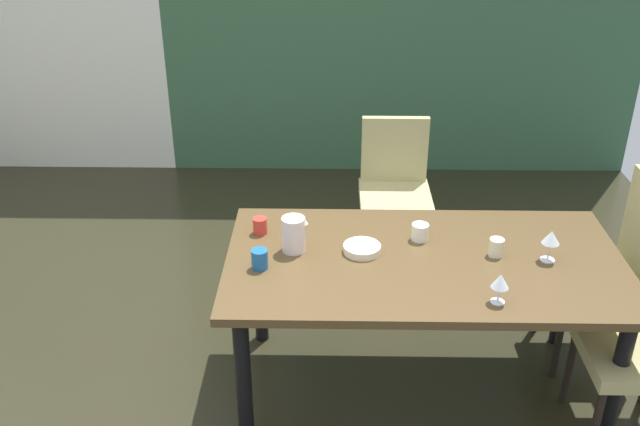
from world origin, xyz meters
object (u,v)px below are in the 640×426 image
object	(u,v)px
dining_table	(424,274)
chair_right_far	(614,266)
cup_front	(260,226)
cup_right	(420,232)
wine_glass_east	(500,282)
cup_rear	(260,259)
cup_near_shelf	(496,247)
chair_head_far	(395,183)
serving_bowl_center	(362,249)
wine_glass_left	(551,238)
pitcher_west	(294,234)

from	to	relation	value
dining_table	chair_right_far	xyz separation A→B (m)	(0.98, 0.28, -0.12)
dining_table	cup_front	xyz separation A→B (m)	(-0.77, 0.22, 0.12)
cup_right	dining_table	bearing A→B (deg)	-87.66
wine_glass_east	cup_front	xyz separation A→B (m)	(-1.02, 0.56, -0.06)
cup_rear	cup_near_shelf	distance (m)	1.07
chair_head_far	wine_glass_east	world-z (taller)	chair_head_far
chair_right_far	cup_near_shelf	world-z (taller)	chair_right_far
serving_bowl_center	cup_rear	size ratio (longest dim) A/B	1.93
chair_head_far	cup_rear	size ratio (longest dim) A/B	10.09
wine_glass_left	wine_glass_east	size ratio (longest dim) A/B	1.12
wine_glass_left	cup_right	size ratio (longest dim) A/B	1.85
pitcher_west	cup_right	bearing A→B (deg)	10.62
cup_right	pitcher_west	distance (m)	0.60
cup_right	pitcher_west	xyz separation A→B (m)	(-0.59, -0.11, 0.04)
cup_rear	cup_right	size ratio (longest dim) A/B	1.11
chair_right_far	dining_table	bearing A→B (deg)	106.08
wine_glass_east	cup_front	bearing A→B (deg)	151.33
wine_glass_left	cup_front	world-z (taller)	wine_glass_left
cup_rear	chair_right_far	bearing A→B (deg)	12.30
chair_head_far	wine_glass_left	bearing A→B (deg)	113.94
serving_bowl_center	chair_right_far	bearing A→B (deg)	10.33
dining_table	chair_right_far	world-z (taller)	chair_right_far
chair_head_far	serving_bowl_center	distance (m)	1.29
wine_glass_left	pitcher_west	distance (m)	1.15
pitcher_west	dining_table	bearing A→B (deg)	-6.03
chair_head_far	wine_glass_east	xyz separation A→B (m)	(0.29, -1.63, 0.34)
cup_rear	cup_right	world-z (taller)	cup_rear
chair_head_far	pitcher_west	size ratio (longest dim) A/B	5.34
wine_glass_east	pitcher_west	world-z (taller)	pitcher_west
serving_bowl_center	cup_rear	bearing A→B (deg)	-162.39
cup_right	cup_front	world-z (taller)	same
wine_glass_east	cup_near_shelf	xyz separation A→B (m)	(0.07, 0.37, -0.06)
cup_right	pitcher_west	size ratio (longest dim) A/B	0.48
chair_head_far	cup_right	bearing A→B (deg)	91.11
chair_right_far	cup_rear	bearing A→B (deg)	102.30
cup_right	cup_near_shelf	size ratio (longest dim) A/B	0.96
serving_bowl_center	cup_near_shelf	distance (m)	0.61
dining_table	chair_head_far	bearing A→B (deg)	91.27
chair_head_far	pitcher_west	bearing A→B (deg)	65.33
wine_glass_east	pitcher_west	size ratio (longest dim) A/B	0.79
chair_head_far	dining_table	bearing A→B (deg)	91.27
cup_front	chair_head_far	bearing A→B (deg)	55.55
chair_head_far	serving_bowl_center	xyz separation A→B (m)	(-0.25, -1.24, 0.26)
cup_front	pitcher_west	bearing A→B (deg)	-43.01
dining_table	chair_head_far	size ratio (longest dim) A/B	1.99
wine_glass_east	cup_front	size ratio (longest dim) A/B	1.67
wine_glass_left	cup_right	world-z (taller)	wine_glass_left
dining_table	chair_head_far	xyz separation A→B (m)	(-0.03, 1.30, -0.15)
cup_right	pitcher_west	world-z (taller)	pitcher_west
chair_head_far	wine_glass_left	distance (m)	1.46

